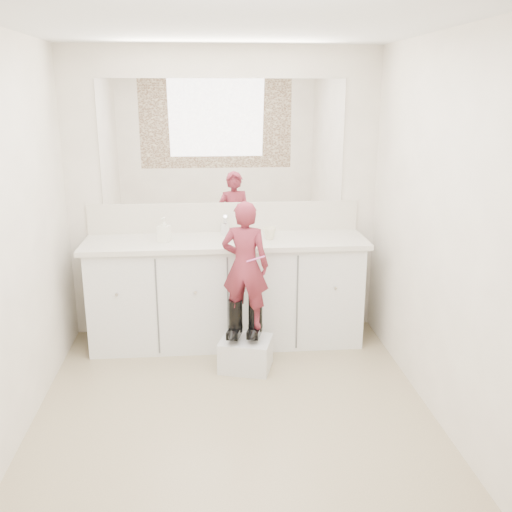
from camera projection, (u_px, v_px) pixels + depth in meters
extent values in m
plane|color=#8A7B5A|center=(235.00, 419.00, 3.69)|extent=(3.00, 3.00, 0.00)
plane|color=white|center=(230.00, 21.00, 3.02)|extent=(3.00, 3.00, 0.00)
plane|color=beige|center=(224.00, 195.00, 4.79)|extent=(2.60, 0.00, 2.60)
plane|color=beige|center=(254.00, 351.00, 1.92)|extent=(2.60, 0.00, 2.60)
plane|color=beige|center=(5.00, 245.00, 3.25)|extent=(0.00, 3.00, 3.00)
plane|color=beige|center=(446.00, 235.00, 3.47)|extent=(0.00, 3.00, 3.00)
cube|color=silver|center=(227.00, 293.00, 4.74)|extent=(2.20, 0.55, 0.85)
cube|color=beige|center=(226.00, 242.00, 4.61)|extent=(2.28, 0.58, 0.04)
cube|color=beige|center=(224.00, 217.00, 4.83)|extent=(2.28, 0.03, 0.25)
cube|color=white|center=(223.00, 142.00, 4.66)|extent=(2.00, 0.02, 1.00)
cube|color=#472819|center=(254.00, 220.00, 1.81)|extent=(2.00, 0.01, 1.20)
cylinder|color=silver|center=(225.00, 229.00, 4.74)|extent=(0.08, 0.08, 0.10)
imported|color=beige|center=(269.00, 233.00, 4.60)|extent=(0.12, 0.12, 0.10)
imported|color=white|center=(164.00, 230.00, 4.51)|extent=(0.11, 0.11, 0.19)
cube|color=silver|center=(246.00, 354.00, 4.34)|extent=(0.44, 0.40, 0.24)
imported|color=#B33747|center=(245.00, 265.00, 4.16)|extent=(0.40, 0.32, 0.96)
cylinder|color=#ED5CB7|center=(256.00, 259.00, 4.07)|extent=(0.13, 0.05, 0.06)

